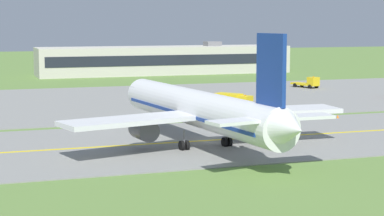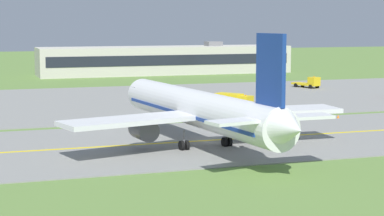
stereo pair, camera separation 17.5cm
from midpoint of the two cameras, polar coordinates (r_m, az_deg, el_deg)
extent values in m
plane|color=olive|center=(77.90, 0.80, -2.86)|extent=(500.00, 500.00, 0.00)
cube|color=gray|center=(77.90, 0.80, -2.82)|extent=(240.00, 28.00, 0.10)
cube|color=gray|center=(120.49, -1.32, 0.78)|extent=(140.00, 52.00, 0.10)
cube|color=yellow|center=(77.89, 0.80, -2.78)|extent=(220.00, 0.60, 0.01)
cylinder|color=white|center=(74.75, 0.55, -0.03)|extent=(8.00, 34.23, 4.00)
cone|color=white|center=(91.36, -4.44, 1.29)|extent=(4.08, 3.03, 3.80)
cone|color=white|center=(58.86, 8.40, -1.71)|extent=(3.76, 3.58, 3.40)
cube|color=navy|center=(74.82, 0.55, -0.41)|extent=(7.76, 31.54, 0.36)
cube|color=#1E232D|center=(89.25, -3.94, 1.60)|extent=(3.59, 2.19, 0.70)
cube|color=white|center=(69.50, -4.97, -1.03)|extent=(15.73, 8.47, 0.50)
cylinder|color=#47474C|center=(72.27, -4.02, -1.83)|extent=(2.69, 3.65, 2.30)
cylinder|color=black|center=(73.74, -4.47, -1.65)|extent=(2.11, 0.50, 2.10)
cube|color=white|center=(77.02, 6.97, -0.24)|extent=(15.10, 5.11, 0.50)
cylinder|color=#47474C|center=(77.87, 4.92, -1.17)|extent=(2.69, 3.65, 2.30)
cylinder|color=black|center=(79.24, 4.34, -1.02)|extent=(2.11, 0.50, 2.10)
cube|color=navy|center=(61.15, 6.72, 3.23)|extent=(0.92, 4.42, 6.50)
cube|color=white|center=(59.83, 4.16, -1.12)|extent=(6.38, 3.67, 0.30)
cube|color=white|center=(63.20, 9.21, -0.75)|extent=(6.03, 2.48, 0.30)
cylinder|color=slate|center=(86.91, -3.19, -0.89)|extent=(0.24, 0.24, 1.65)
cylinder|color=black|center=(87.03, -3.19, -1.43)|extent=(0.48, 1.13, 1.10)
cylinder|color=slate|center=(72.29, -0.61, -2.55)|extent=(0.24, 0.24, 1.65)
cylinder|color=black|center=(72.32, -0.81, -3.21)|extent=(0.48, 1.13, 1.10)
cylinder|color=black|center=(72.55, -0.41, -3.18)|extent=(0.48, 1.13, 1.10)
cylinder|color=slate|center=(74.58, 3.02, -2.25)|extent=(0.24, 0.24, 1.65)
cylinder|color=black|center=(74.59, 2.83, -2.89)|extent=(0.48, 1.13, 1.10)
cylinder|color=black|center=(74.85, 3.20, -2.86)|extent=(0.48, 1.13, 1.10)
cube|color=yellow|center=(104.23, 4.58, 0.53)|extent=(2.68, 2.63, 1.80)
cube|color=#1E232D|center=(103.81, 4.94, 0.68)|extent=(1.56, 1.18, 0.81)
cube|color=yellow|center=(105.78, 3.19, 0.70)|extent=(4.17, 4.63, 2.00)
cylinder|color=orange|center=(104.12, 4.59, 1.08)|extent=(0.20, 0.20, 0.18)
cylinder|color=black|center=(105.22, 4.85, 0.02)|extent=(0.77, 0.90, 0.90)
cylinder|color=black|center=(103.51, 4.29, -0.10)|extent=(0.77, 0.90, 0.90)
cylinder|color=black|center=(107.25, 3.10, 0.17)|extent=(0.77, 0.90, 0.90)
cylinder|color=black|center=(105.49, 2.49, 0.06)|extent=(0.77, 0.90, 0.90)
cube|color=yellow|center=(141.14, 10.28, 2.21)|extent=(2.47, 2.35, 1.80)
cube|color=#1E232D|center=(140.59, 10.51, 2.31)|extent=(1.78, 0.70, 0.81)
cube|color=yellow|center=(143.37, 9.33, 2.03)|extent=(3.47, 5.03, 0.40)
cylinder|color=orange|center=(141.05, 10.29, 2.61)|extent=(0.20, 0.20, 0.18)
cylinder|color=black|center=(141.97, 10.54, 1.81)|extent=(0.57, 0.95, 0.90)
cylinder|color=black|center=(140.50, 10.00, 1.76)|extent=(0.57, 0.95, 0.90)
cylinder|color=black|center=(144.79, 9.35, 1.94)|extent=(0.57, 0.95, 0.90)
cylinder|color=black|center=(143.28, 8.77, 1.90)|extent=(0.57, 0.95, 0.90)
cube|color=beige|center=(178.92, -2.18, 4.05)|extent=(66.70, 12.93, 7.22)
cube|color=#1E232D|center=(172.67, -1.57, 4.06)|extent=(64.03, 0.10, 2.60)
cube|color=slate|center=(182.93, 1.84, 5.44)|extent=(4.00, 4.00, 1.20)
cone|color=orange|center=(98.32, 12.27, -0.72)|extent=(0.44, 0.44, 0.60)
cone|color=orange|center=(96.18, 9.12, -0.82)|extent=(0.44, 0.44, 0.60)
camera|label=1|loc=(0.09, -89.93, 0.01)|focal=63.27mm
camera|label=2|loc=(0.09, 90.07, -0.01)|focal=63.27mm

